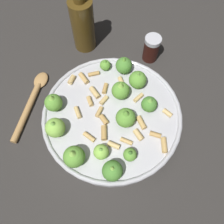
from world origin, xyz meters
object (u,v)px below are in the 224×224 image
at_px(pepper_shaker, 151,48).
at_px(wooden_spoon, 32,100).
at_px(olive_oil_bottle, 83,23).
at_px(cooking_pan, 111,117).

height_order(pepper_shaker, wooden_spoon, pepper_shaker).
bearing_deg(wooden_spoon, olive_oil_bottle, 13.20).
xyz_separation_m(pepper_shaker, olive_oil_bottle, (-0.10, 0.17, 0.04)).
distance_m(cooking_pan, wooden_spoon, 0.22).
xyz_separation_m(cooking_pan, pepper_shaker, (0.22, 0.08, 0.00)).
height_order(olive_oil_bottle, wooden_spoon, olive_oil_bottle).
relative_size(olive_oil_bottle, wooden_spoon, 1.06).
bearing_deg(cooking_pan, wooden_spoon, 120.49).
relative_size(pepper_shaker, olive_oil_bottle, 0.39).
distance_m(cooking_pan, olive_oil_bottle, 0.27).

